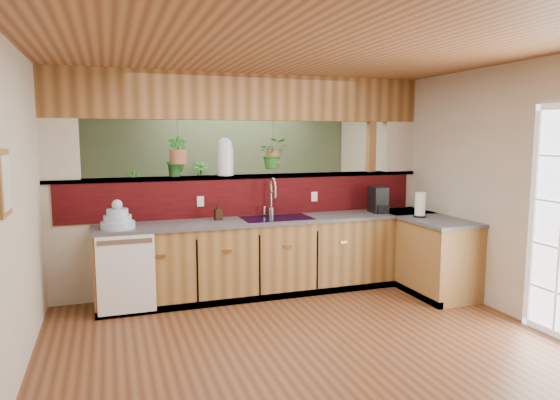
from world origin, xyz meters
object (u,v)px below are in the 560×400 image
object	(u,v)px
shelving_console	(169,224)
glass_jar	(225,157)
soap_dispenser	(218,212)
dish_stack	(118,220)
paper_towel	(420,205)
faucet	(272,195)
coffee_maker	(378,201)

from	to	relation	value
shelving_console	glass_jar	bearing A→B (deg)	-53.75
soap_dispenser	glass_jar	size ratio (longest dim) A/B	0.42
dish_stack	paper_towel	xyz separation A→B (m)	(3.43, -0.39, 0.05)
faucet	dish_stack	size ratio (longest dim) A/B	1.34
faucet	soap_dispenser	world-z (taller)	faucet
faucet	glass_jar	size ratio (longest dim) A/B	1.05
paper_towel	shelving_console	bearing A→B (deg)	133.68
glass_jar	faucet	bearing A→B (deg)	-22.84
dish_stack	coffee_maker	distance (m)	3.14
faucet	dish_stack	bearing A→B (deg)	-171.72
faucet	shelving_console	xyz separation A→B (m)	(-1.00, 2.12, -0.65)
coffee_maker	paper_towel	distance (m)	0.56
soap_dispenser	coffee_maker	bearing A→B (deg)	-3.18
dish_stack	glass_jar	distance (m)	1.48
dish_stack	soap_dispenser	distance (m)	1.13
dish_stack	paper_towel	distance (m)	3.45
coffee_maker	paper_towel	xyz separation A→B (m)	(0.29, -0.47, -0.01)
faucet	soap_dispenser	distance (m)	0.69
glass_jar	shelving_console	bearing A→B (deg)	104.04
faucet	glass_jar	xyz separation A→B (m)	(-0.52, 0.22, 0.46)
soap_dispenser	glass_jar	distance (m)	0.70
dish_stack	faucet	bearing A→B (deg)	8.28
shelving_console	soap_dispenser	bearing A→B (deg)	-59.36
dish_stack	coffee_maker	xyz separation A→B (m)	(3.14, 0.08, 0.06)
faucet	soap_dispenser	xyz separation A→B (m)	(-0.67, -0.06, -0.16)
shelving_console	paper_towel	bearing A→B (deg)	-24.10
dish_stack	coffee_maker	size ratio (longest dim) A/B	1.07
coffee_maker	glass_jar	distance (m)	2.00
paper_towel	glass_jar	size ratio (longest dim) A/B	0.71
soap_dispenser	paper_towel	distance (m)	2.40
paper_towel	glass_jar	bearing A→B (deg)	158.17
faucet	coffee_maker	distance (m)	1.37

